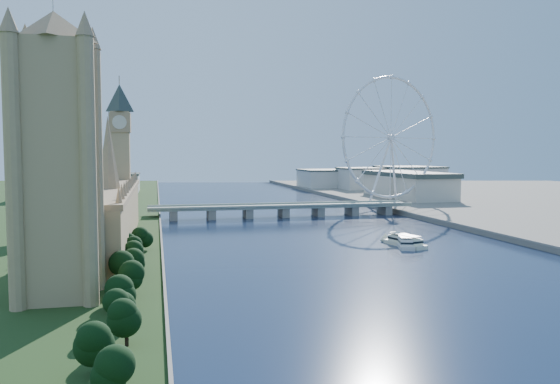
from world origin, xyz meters
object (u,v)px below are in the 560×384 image
object	(u,v)px
victoria_tower	(57,147)
tour_boat_near	(405,246)
tour_boat_far	(404,247)
london_eye	(391,138)

from	to	relation	value
victoria_tower	tour_boat_near	xyz separation A→B (m)	(169.16, 88.64, -54.49)
tour_boat_near	tour_boat_far	distance (m)	1.98
tour_boat_near	victoria_tower	bearing A→B (deg)	-165.94
victoria_tower	london_eye	world-z (taller)	london_eye
victoria_tower	london_eye	bearing A→B (deg)	49.65
london_eye	tour_boat_near	distance (m)	237.97
victoria_tower	tour_boat_near	distance (m)	198.60
victoria_tower	london_eye	size ratio (longest dim) A/B	0.90
london_eye	tour_boat_far	size ratio (longest dim) A/B	3.97
london_eye	tour_boat_near	xyz separation A→B (m)	(-85.81, -211.44, -67.52)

